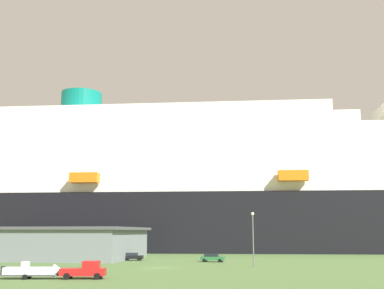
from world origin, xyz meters
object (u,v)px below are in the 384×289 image
(parked_car_black_coupe, at_px, (132,256))
(parked_car_green_wagon, at_px, (212,258))
(cruise_ship, at_px, (194,194))
(street_lamp, at_px, (253,232))
(small_boat_on_trailer, at_px, (35,271))
(parked_car_white_van, at_px, (52,256))
(pickup_truck, at_px, (85,270))

(parked_car_black_coupe, distance_m, parked_car_green_wagon, 17.17)
(cruise_ship, distance_m, street_lamp, 69.24)
(cruise_ship, relative_size, small_boat_on_trailer, 33.74)
(cruise_ship, distance_m, parked_car_green_wagon, 56.60)
(parked_car_white_van, distance_m, parked_car_black_coupe, 16.93)
(small_boat_on_trailer, bearing_deg, parked_car_green_wagon, 66.86)
(cruise_ship, bearing_deg, parked_car_green_wagon, -74.86)
(pickup_truck, bearing_deg, parked_car_green_wagon, 74.38)
(street_lamp, relative_size, parked_car_green_wagon, 1.89)
(small_boat_on_trailer, distance_m, parked_car_white_van, 41.61)
(street_lamp, xyz_separation_m, parked_car_black_coupe, (-26.02, 13.69, -5.01))
(small_boat_on_trailer, relative_size, street_lamp, 0.96)
(small_boat_on_trailer, bearing_deg, cruise_ship, 88.53)
(parked_car_black_coupe, bearing_deg, cruise_ship, 86.64)
(cruise_ship, relative_size, parked_car_white_van, 61.60)
(pickup_truck, distance_m, parked_car_white_van, 43.34)
(street_lamp, relative_size, parked_car_black_coupe, 2.02)
(parked_car_green_wagon, bearing_deg, cruise_ship, 105.14)
(parked_car_white_van, distance_m, parked_car_green_wagon, 33.86)
(street_lamp, relative_size, parked_car_white_van, 1.90)
(parked_car_white_van, bearing_deg, cruise_ship, 69.56)
(pickup_truck, xyz_separation_m, parked_car_green_wagon, (10.39, 37.16, -0.21))
(parked_car_black_coupe, height_order, parked_car_green_wagon, same)
(small_boat_on_trailer, height_order, street_lamp, street_lamp)
(pickup_truck, height_order, parked_car_white_van, pickup_truck)
(street_lamp, bearing_deg, cruise_ship, 109.75)
(cruise_ship, bearing_deg, street_lamp, -70.25)
(cruise_ship, xyz_separation_m, parked_car_white_van, (-19.72, -52.91, -16.73))
(pickup_truck, distance_m, small_boat_on_trailer, 6.23)
(cruise_ship, bearing_deg, parked_car_white_van, -110.44)
(cruise_ship, bearing_deg, small_boat_on_trailer, -91.47)
(parked_car_white_van, relative_size, parked_car_black_coupe, 1.06)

